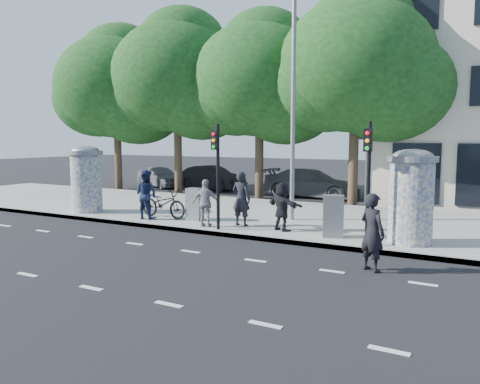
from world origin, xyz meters
The scene contains 25 objects.
ground centered at (0.00, 0.00, 0.00)m, with size 120.00×120.00×0.00m, color black.
sidewalk centered at (0.00, 7.50, 0.07)m, with size 40.00×8.00×0.15m, color gray.
curb centered at (0.00, 3.55, 0.07)m, with size 40.00×0.10×0.16m, color slate.
lane_dash_near centered at (0.00, -2.20, 0.00)m, with size 32.00×0.12×0.01m, color silver.
lane_dash_far centered at (0.00, 1.40, 0.00)m, with size 32.00×0.12×0.01m, color silver.
ad_column_left centered at (-7.20, 4.50, 1.54)m, with size 1.36×1.36×2.65m.
ad_column_right centered at (5.20, 4.70, 1.54)m, with size 1.36×1.36×2.65m.
traffic_pole_near centered at (-0.60, 3.79, 2.23)m, with size 0.22×0.31×3.40m.
traffic_pole_far centered at (4.20, 3.79, 2.23)m, with size 0.22×0.31×3.40m.
street_lamp centered at (0.80, 6.63, 4.79)m, with size 0.25×0.93×8.00m.
tree_far_left centered at (-13.00, 12.50, 6.19)m, with size 7.20×7.20×9.26m.
tree_mid_left centered at (-8.50, 12.50, 6.50)m, with size 7.20×7.20×9.57m.
tree_near_left centered at (-3.50, 12.70, 6.06)m, with size 6.80×6.80×8.97m.
tree_center centered at (1.50, 12.30, 6.31)m, with size 7.00×7.00×9.30m.
ped_b centered at (-0.26, 4.78, 1.07)m, with size 0.67×0.44×1.85m, color black.
ped_c centered at (-3.99, 4.32, 1.05)m, with size 0.88×0.68×1.80m, color #19213F.
ped_e centered at (-1.20, 4.05, 0.95)m, with size 0.93×0.53×1.59m, color #969699.
ped_f centered at (1.30, 4.65, 0.93)m, with size 1.45×0.52×1.57m, color black.
man_road centered at (4.79, 1.89, 0.92)m, with size 0.67×0.44×1.84m, color black.
bicycle centered at (-3.56, 4.79, 0.69)m, with size 2.07×0.72×1.09m, color black.
cabinet_left centered at (-2.26, 4.94, 0.73)m, with size 0.56×0.40×1.16m, color slate.
cabinet_right centered at (3.04, 4.48, 0.78)m, with size 0.60×0.44×1.26m, color slate.
car_left centered at (-11.61, 14.80, 0.69)m, with size 4.04×1.62×1.38m, color slate.
car_mid centered at (-7.97, 15.16, 0.72)m, with size 4.39×1.53×1.45m, color black.
car_right centered at (-1.32, 14.50, 0.75)m, with size 5.15×2.09×1.49m, color #585A60.
Camera 1 is at (7.22, -8.96, 3.08)m, focal length 35.00 mm.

